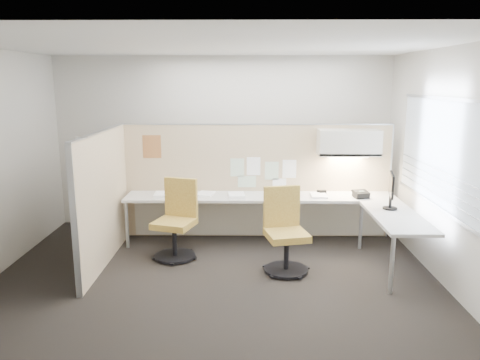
{
  "coord_description": "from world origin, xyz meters",
  "views": [
    {
      "loc": [
        0.37,
        -5.48,
        2.41
      ],
      "look_at": [
        0.3,
        0.8,
        1.07
      ],
      "focal_mm": 35.0,
      "sensor_mm": 36.0,
      "label": 1
    }
  ],
  "objects_px": {
    "desk": "(283,207)",
    "chair_right": "(285,233)",
    "monitor": "(391,189)",
    "phone": "(361,194)",
    "chair_left": "(177,222)"
  },
  "relations": [
    {
      "from": "chair_left",
      "to": "chair_right",
      "type": "xyz_separation_m",
      "value": [
        1.45,
        -0.46,
        -0.0
      ]
    },
    {
      "from": "phone",
      "to": "desk",
      "type": "bearing_deg",
      "value": 169.06
    },
    {
      "from": "monitor",
      "to": "phone",
      "type": "distance_m",
      "value": 0.7
    },
    {
      "from": "chair_left",
      "to": "monitor",
      "type": "bearing_deg",
      "value": 14.82
    },
    {
      "from": "desk",
      "to": "phone",
      "type": "height_order",
      "value": "phone"
    },
    {
      "from": "desk",
      "to": "chair_right",
      "type": "distance_m",
      "value": 0.91
    },
    {
      "from": "chair_left",
      "to": "phone",
      "type": "xyz_separation_m",
      "value": [
        2.63,
        0.47,
        0.28
      ]
    },
    {
      "from": "chair_right",
      "to": "monitor",
      "type": "height_order",
      "value": "monitor"
    },
    {
      "from": "monitor",
      "to": "desk",
      "type": "bearing_deg",
      "value": 79.5
    },
    {
      "from": "desk",
      "to": "monitor",
      "type": "xyz_separation_m",
      "value": [
        1.37,
        -0.59,
        0.41
      ]
    },
    {
      "from": "desk",
      "to": "chair_right",
      "type": "height_order",
      "value": "chair_right"
    },
    {
      "from": "chair_left",
      "to": "phone",
      "type": "relative_size",
      "value": 4.38
    },
    {
      "from": "monitor",
      "to": "phone",
      "type": "relative_size",
      "value": 1.97
    },
    {
      "from": "desk",
      "to": "chair_left",
      "type": "height_order",
      "value": "chair_left"
    },
    {
      "from": "desk",
      "to": "chair_right",
      "type": "bearing_deg",
      "value": -93.09
    }
  ]
}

